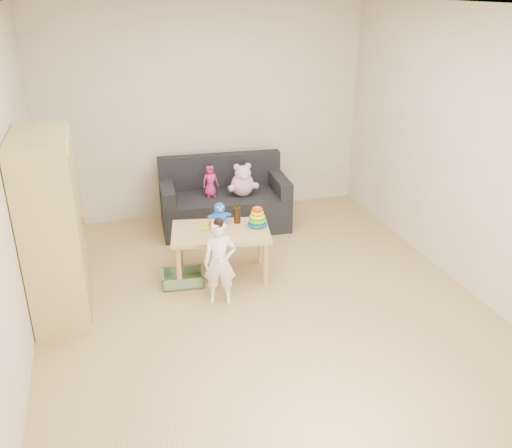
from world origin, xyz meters
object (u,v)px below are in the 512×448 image
object	(u,v)px
wardrobe	(52,229)
sofa	(225,211)
play_table	(221,253)
toddler	(220,263)

from	to	relation	value
wardrobe	sofa	distance (m)	2.39
wardrobe	play_table	distance (m)	1.64
wardrobe	play_table	xyz separation A→B (m)	(1.52, 0.23, -0.57)
toddler	play_table	bearing A→B (deg)	91.25
wardrobe	sofa	size ratio (longest dim) A/B	1.09
wardrobe	play_table	bearing A→B (deg)	8.54
toddler	sofa	bearing A→B (deg)	90.64
wardrobe	sofa	world-z (taller)	wardrobe
sofa	play_table	size ratio (longest dim) A/B	1.56
wardrobe	sofa	bearing A→B (deg)	37.25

